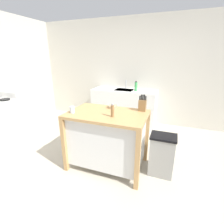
# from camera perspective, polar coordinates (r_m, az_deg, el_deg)

# --- Properties ---
(ground_plane) EXTENTS (6.79, 6.79, 0.00)m
(ground_plane) POSITION_cam_1_polar(r_m,az_deg,el_deg) (2.68, -0.52, -20.22)
(ground_plane) COLOR #BCB29E
(ground_plane) RESTS_ON ground
(wall_back) EXTENTS (5.79, 0.10, 2.60)m
(wall_back) POSITION_cam_1_polar(r_m,az_deg,el_deg) (4.36, 10.88, 13.28)
(wall_back) COLOR beige
(wall_back) RESTS_ON ground
(wall_left) EXTENTS (0.10, 2.93, 2.60)m
(wall_left) POSITION_cam_1_polar(r_m,az_deg,el_deg) (4.63, -32.29, 11.10)
(wall_left) COLOR beige
(wall_left) RESTS_ON ground
(kitchen_island) EXTENTS (1.16, 0.76, 0.89)m
(kitchen_island) POSITION_cam_1_polar(r_m,az_deg,el_deg) (2.58, -1.59, -8.58)
(kitchen_island) COLOR tan
(kitchen_island) RESTS_ON ground
(knife_block) EXTENTS (0.11, 0.09, 0.25)m
(knife_block) POSITION_cam_1_polar(r_m,az_deg,el_deg) (2.53, 10.44, 2.41)
(knife_block) COLOR olive
(knife_block) RESTS_ON kitchen_island
(bowl_stoneware_deep) EXTENTS (0.16, 0.16, 0.04)m
(bowl_stoneware_deep) POSITION_cam_1_polar(r_m,az_deg,el_deg) (2.65, 0.13, 1.89)
(bowl_stoneware_deep) COLOR tan
(bowl_stoneware_deep) RESTS_ON kitchen_island
(drinking_cup) EXTENTS (0.07, 0.07, 0.10)m
(drinking_cup) POSITION_cam_1_polar(r_m,az_deg,el_deg) (2.49, -13.50, 0.82)
(drinking_cup) COLOR silver
(drinking_cup) RESTS_ON kitchen_island
(pepper_grinder) EXTENTS (0.04, 0.04, 0.19)m
(pepper_grinder) POSITION_cam_1_polar(r_m,az_deg,el_deg) (2.24, 0.14, 0.54)
(pepper_grinder) COLOR olive
(pepper_grinder) RESTS_ON kitchen_island
(trash_bin) EXTENTS (0.36, 0.28, 0.63)m
(trash_bin) POSITION_cam_1_polar(r_m,az_deg,el_deg) (2.60, 16.78, -13.97)
(trash_bin) COLOR gray
(trash_bin) RESTS_ON ground
(sink_counter) EXTENTS (1.59, 0.60, 0.90)m
(sink_counter) POSITION_cam_1_polar(r_m,az_deg,el_deg) (4.27, 4.12, 1.83)
(sink_counter) COLOR silver
(sink_counter) RESTS_ON ground
(sink_faucet) EXTENTS (0.02, 0.02, 0.22)m
(sink_faucet) POSITION_cam_1_polar(r_m,az_deg,el_deg) (4.28, 4.84, 9.48)
(sink_faucet) COLOR #B7BCC1
(sink_faucet) RESTS_ON sink_counter
(bottle_dish_soap) EXTENTS (0.06, 0.06, 0.23)m
(bottle_dish_soap) POSITION_cam_1_polar(r_m,az_deg,el_deg) (4.01, 8.26, 8.72)
(bottle_dish_soap) COLOR green
(bottle_dish_soap) RESTS_ON sink_counter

